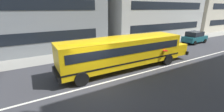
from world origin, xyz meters
TOP-DOWN VIEW (x-y plane):
  - ground_plane at (0.00, 0.00)m, footprint 400.00×400.00m
  - sidewalk_far at (0.00, 7.16)m, footprint 120.00×3.00m
  - lane_centreline at (0.00, 0.00)m, footprint 110.00×0.16m
  - school_bus at (3.47, 1.48)m, footprint 12.11×2.93m
  - parked_car_teal_far_corner at (17.43, 4.43)m, footprint 3.98×2.04m

SIDE VIEW (x-z plane):
  - ground_plane at x=0.00m, z-range 0.00..0.00m
  - lane_centreline at x=0.00m, z-range 0.00..0.01m
  - sidewalk_far at x=0.00m, z-range 0.00..0.01m
  - parked_car_teal_far_corner at x=17.43m, z-range 0.02..1.66m
  - school_bus at x=3.47m, z-range 0.25..2.96m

